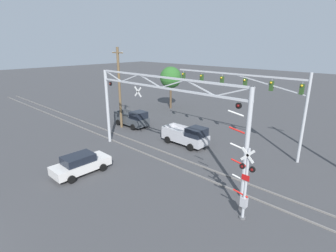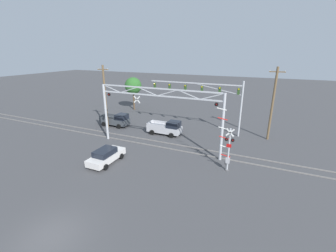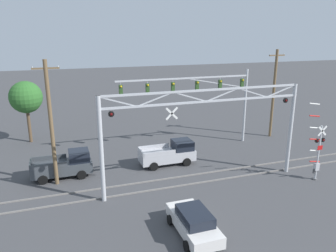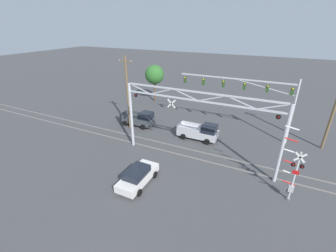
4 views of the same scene
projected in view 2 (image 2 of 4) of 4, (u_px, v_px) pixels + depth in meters
The scene contains 12 objects.
ground_plane at pixel (50, 237), 13.75m from camera, with size 200.00×200.00×0.00m, color #424244.
rail_track_near at pixel (159, 147), 26.73m from camera, with size 80.00×0.08×0.10m, color gray.
rail_track_far at pixel (164, 142), 27.97m from camera, with size 80.00×0.08×0.10m, color gray.
crossing_gantry at pixel (157, 109), 25.02m from camera, with size 14.87×0.30×7.09m.
crossing_signal_mast at pixel (228, 149), 20.88m from camera, with size 1.81×0.35×6.05m.
traffic_signal_span at pixel (211, 95), 30.03m from camera, with size 13.09×0.39×7.34m.
pickup_truck_lead at pixel (166, 128), 30.56m from camera, with size 4.64×2.08×1.97m.
pickup_truck_following at pixel (116, 120), 34.08m from camera, with size 4.48×2.08×1.97m.
sedan_waiting at pixel (106, 156), 22.79m from camera, with size 2.02×4.28×1.51m.
utility_pole_left at pixel (105, 97), 32.15m from camera, with size 1.80×0.28×9.07m.
utility_pole_right at pixel (273, 104), 27.65m from camera, with size 1.80×0.28×9.15m.
background_tree_beyond_span at pixel (133, 86), 42.63m from camera, with size 3.18×3.18×6.23m.
Camera 2 is at (11.06, -6.96, 10.83)m, focal length 24.00 mm.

